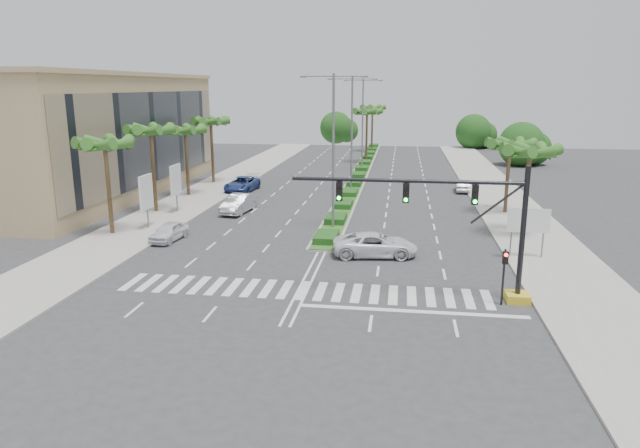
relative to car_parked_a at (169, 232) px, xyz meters
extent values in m
plane|color=#333335|center=(11.55, -9.05, -0.68)|extent=(160.00, 160.00, 0.00)
cube|color=gray|center=(26.75, 10.95, -0.60)|extent=(6.00, 120.00, 0.15)
cube|color=gray|center=(-3.65, 10.95, -0.60)|extent=(6.00, 120.00, 0.15)
cube|color=gray|center=(11.55, 35.95, -0.58)|extent=(2.20, 75.00, 0.20)
cube|color=#25541D|center=(11.55, 35.95, -0.46)|extent=(1.80, 75.00, 0.04)
cube|color=tan|center=(-14.45, 16.95, 5.32)|extent=(12.00, 36.00, 12.00)
cube|color=gold|center=(23.05, -9.05, -0.45)|extent=(1.20, 1.20, 0.45)
cylinder|color=black|center=(23.05, -9.05, 3.02)|extent=(0.28, 0.28, 7.00)
cylinder|color=black|center=(17.05, -9.05, 5.62)|extent=(12.00, 0.20, 0.20)
cylinder|color=black|center=(21.65, -9.05, 4.52)|extent=(2.53, 0.12, 2.15)
cube|color=black|center=(20.55, -9.05, 4.97)|extent=(0.32, 0.24, 1.00)
cylinder|color=#19E533|center=(20.55, -9.19, 4.65)|extent=(0.20, 0.06, 0.20)
cube|color=black|center=(17.05, -9.05, 4.97)|extent=(0.32, 0.24, 1.00)
cylinder|color=#19E533|center=(17.05, -9.19, 4.65)|extent=(0.20, 0.06, 0.20)
cube|color=black|center=(13.55, -9.05, 4.97)|extent=(0.32, 0.24, 1.00)
cylinder|color=#19E533|center=(13.55, -9.19, 4.65)|extent=(0.20, 0.06, 0.20)
cylinder|color=black|center=(22.15, -9.65, 0.82)|extent=(0.12, 0.12, 3.00)
cube|color=black|center=(22.15, -9.80, 1.92)|extent=(0.28, 0.22, 0.65)
cylinder|color=red|center=(22.15, -9.93, 2.10)|extent=(0.18, 0.05, 0.18)
cylinder|color=slate|center=(24.05, -1.05, 0.72)|extent=(0.10, 0.10, 2.80)
cylinder|color=slate|center=(26.05, -1.05, 0.72)|extent=(0.10, 0.10, 2.80)
cube|color=#0C6638|center=(25.05, -1.05, 1.92)|extent=(2.60, 0.08, 1.50)
cube|color=white|center=(25.05, -1.10, 1.92)|extent=(2.70, 0.02, 1.60)
cylinder|color=slate|center=(-2.95, 2.95, 0.72)|extent=(0.12, 0.12, 2.80)
cube|color=white|center=(-2.95, 2.95, 2.32)|extent=(0.18, 2.10, 2.70)
cube|color=#D8594C|center=(-2.95, 2.95, 2.32)|extent=(0.12, 2.00, 2.60)
cylinder|color=slate|center=(-2.95, 8.95, 0.72)|extent=(0.12, 0.12, 2.80)
cube|color=white|center=(-2.95, 8.95, 2.32)|extent=(0.18, 2.10, 2.70)
cube|color=#D8594C|center=(-2.95, 8.95, 2.32)|extent=(0.12, 2.00, 2.60)
cylinder|color=brown|center=(-4.95, 0.95, 2.82)|extent=(0.32, 0.32, 7.00)
sphere|color=brown|center=(-4.95, 0.95, 6.22)|extent=(0.70, 0.70, 0.70)
cone|color=#2D6A21|center=(-3.85, 0.95, 6.12)|extent=(0.90, 3.62, 1.50)
cone|color=#2D6A21|center=(-4.26, 1.81, 6.12)|extent=(3.39, 2.96, 1.50)
cone|color=#2D6A21|center=(-5.19, 2.02, 6.12)|extent=(3.73, 1.68, 1.50)
cone|color=#2D6A21|center=(-5.94, 1.43, 6.12)|extent=(2.38, 3.65, 1.50)
cone|color=#2D6A21|center=(-5.94, 0.48, 6.12)|extent=(2.38, 3.65, 1.50)
cone|color=#2D6A21|center=(-5.19, -0.12, 6.12)|extent=(3.73, 1.68, 1.50)
cone|color=#2D6A21|center=(-4.26, 0.09, 6.12)|extent=(3.39, 2.96, 1.50)
cylinder|color=brown|center=(-4.95, 8.95, 3.02)|extent=(0.32, 0.32, 7.40)
sphere|color=brown|center=(-4.95, 8.95, 6.62)|extent=(0.70, 0.70, 0.70)
cone|color=#2D6A21|center=(-3.85, 8.95, 6.52)|extent=(0.90, 3.62, 1.50)
cone|color=#2D6A21|center=(-4.26, 9.81, 6.52)|extent=(3.39, 2.96, 1.50)
cone|color=#2D6A21|center=(-5.19, 10.02, 6.52)|extent=(3.73, 1.68, 1.50)
cone|color=#2D6A21|center=(-5.94, 9.43, 6.52)|extent=(2.38, 3.65, 1.50)
cone|color=#2D6A21|center=(-5.94, 8.48, 6.52)|extent=(2.38, 3.65, 1.50)
cone|color=#2D6A21|center=(-5.19, 7.88, 6.52)|extent=(3.73, 1.68, 1.50)
cone|color=#2D6A21|center=(-4.26, 8.09, 6.52)|extent=(3.39, 2.96, 1.50)
cylinder|color=brown|center=(-4.95, 16.95, 2.72)|extent=(0.32, 0.32, 6.80)
sphere|color=brown|center=(-4.95, 16.95, 6.02)|extent=(0.70, 0.70, 0.70)
cone|color=#2D6A21|center=(-3.85, 16.95, 5.92)|extent=(0.90, 3.62, 1.50)
cone|color=#2D6A21|center=(-4.26, 17.81, 5.92)|extent=(3.39, 2.96, 1.50)
cone|color=#2D6A21|center=(-5.19, 18.02, 5.92)|extent=(3.73, 1.68, 1.50)
cone|color=#2D6A21|center=(-5.94, 17.43, 5.92)|extent=(2.38, 3.65, 1.50)
cone|color=#2D6A21|center=(-5.94, 16.48, 5.92)|extent=(2.38, 3.65, 1.50)
cone|color=#2D6A21|center=(-5.19, 15.88, 5.92)|extent=(3.73, 1.68, 1.50)
cone|color=#2D6A21|center=(-4.26, 16.09, 5.92)|extent=(3.39, 2.96, 1.50)
cylinder|color=brown|center=(-4.95, 24.95, 2.92)|extent=(0.32, 0.32, 7.20)
sphere|color=brown|center=(-4.95, 24.95, 6.42)|extent=(0.70, 0.70, 0.70)
cone|color=#2D6A21|center=(-3.85, 24.95, 6.32)|extent=(0.90, 3.62, 1.50)
cone|color=#2D6A21|center=(-4.26, 25.81, 6.32)|extent=(3.39, 2.96, 1.50)
cone|color=#2D6A21|center=(-5.19, 26.02, 6.32)|extent=(3.73, 1.68, 1.50)
cone|color=#2D6A21|center=(-5.94, 25.43, 6.32)|extent=(2.38, 3.65, 1.50)
cone|color=#2D6A21|center=(-5.94, 24.48, 6.32)|extent=(2.38, 3.65, 1.50)
cone|color=#2D6A21|center=(-5.19, 23.88, 6.32)|extent=(3.73, 1.68, 1.50)
cone|color=#2D6A21|center=(-4.26, 24.09, 6.32)|extent=(3.39, 2.96, 1.50)
cylinder|color=brown|center=(26.05, 4.95, 2.57)|extent=(0.32, 0.32, 6.50)
sphere|color=brown|center=(26.05, 4.95, 5.72)|extent=(0.70, 0.70, 0.70)
cone|color=#2D6A21|center=(27.15, 4.95, 5.62)|extent=(0.90, 3.62, 1.50)
cone|color=#2D6A21|center=(26.74, 5.81, 5.62)|extent=(3.39, 2.96, 1.50)
cone|color=#2D6A21|center=(25.81, 6.02, 5.62)|extent=(3.73, 1.68, 1.50)
cone|color=#2D6A21|center=(25.06, 5.43, 5.62)|extent=(2.38, 3.65, 1.50)
cone|color=#2D6A21|center=(25.06, 4.48, 5.62)|extent=(2.38, 3.65, 1.50)
cone|color=#2D6A21|center=(25.81, 3.88, 5.62)|extent=(3.73, 1.68, 1.50)
cone|color=#2D6A21|center=(26.74, 4.09, 5.62)|extent=(3.39, 2.96, 1.50)
cylinder|color=brown|center=(26.05, 12.95, 2.42)|extent=(0.32, 0.32, 6.20)
sphere|color=brown|center=(26.05, 12.95, 5.42)|extent=(0.70, 0.70, 0.70)
cone|color=#2D6A21|center=(27.15, 12.95, 5.32)|extent=(0.90, 3.62, 1.50)
cone|color=#2D6A21|center=(26.74, 13.81, 5.32)|extent=(3.39, 2.96, 1.50)
cone|color=#2D6A21|center=(25.81, 14.02, 5.32)|extent=(3.73, 1.68, 1.50)
cone|color=#2D6A21|center=(25.06, 13.43, 5.32)|extent=(2.38, 3.65, 1.50)
cone|color=#2D6A21|center=(25.06, 12.48, 5.32)|extent=(2.38, 3.65, 1.50)
cone|color=#2D6A21|center=(25.81, 11.88, 5.32)|extent=(3.73, 1.68, 1.50)
cone|color=#2D6A21|center=(26.74, 12.09, 5.32)|extent=(3.39, 2.96, 1.50)
cylinder|color=brown|center=(11.55, 45.95, 3.07)|extent=(0.32, 0.32, 7.50)
sphere|color=brown|center=(11.55, 45.95, 6.72)|extent=(0.70, 0.70, 0.70)
cone|color=#2D6A21|center=(12.65, 45.95, 6.62)|extent=(0.90, 3.62, 1.50)
cone|color=#2D6A21|center=(12.24, 46.81, 6.62)|extent=(3.39, 2.96, 1.50)
cone|color=#2D6A21|center=(11.31, 47.02, 6.62)|extent=(3.73, 1.68, 1.50)
cone|color=#2D6A21|center=(10.56, 46.43, 6.62)|extent=(2.38, 3.65, 1.50)
cone|color=#2D6A21|center=(10.56, 45.48, 6.62)|extent=(2.38, 3.65, 1.50)
cone|color=#2D6A21|center=(11.31, 44.88, 6.62)|extent=(3.73, 1.68, 1.50)
cone|color=#2D6A21|center=(12.24, 45.09, 6.62)|extent=(3.39, 2.96, 1.50)
cylinder|color=brown|center=(11.55, 60.95, 3.07)|extent=(0.32, 0.32, 7.50)
sphere|color=brown|center=(11.55, 60.95, 6.72)|extent=(0.70, 0.70, 0.70)
cone|color=#2D6A21|center=(12.65, 60.95, 6.62)|extent=(0.90, 3.62, 1.50)
cone|color=#2D6A21|center=(12.24, 61.81, 6.62)|extent=(3.39, 2.96, 1.50)
cone|color=#2D6A21|center=(11.31, 62.02, 6.62)|extent=(3.73, 1.68, 1.50)
cone|color=#2D6A21|center=(10.56, 61.43, 6.62)|extent=(2.38, 3.65, 1.50)
cone|color=#2D6A21|center=(10.56, 60.48, 6.62)|extent=(2.38, 3.65, 1.50)
cone|color=#2D6A21|center=(11.31, 59.88, 6.62)|extent=(3.73, 1.68, 1.50)
cone|color=#2D6A21|center=(12.24, 60.09, 6.62)|extent=(3.39, 2.96, 1.50)
cylinder|color=slate|center=(11.55, 4.95, 5.32)|extent=(0.20, 0.20, 12.00)
cylinder|color=slate|center=(10.35, 4.95, 11.12)|extent=(2.40, 0.10, 0.10)
cylinder|color=slate|center=(12.75, 4.95, 11.12)|extent=(2.40, 0.10, 0.10)
cube|color=slate|center=(9.25, 4.95, 11.07)|extent=(0.50, 0.25, 0.12)
cube|color=slate|center=(13.85, 4.95, 11.07)|extent=(0.50, 0.25, 0.12)
cylinder|color=slate|center=(11.55, 20.95, 5.32)|extent=(0.20, 0.20, 12.00)
cylinder|color=slate|center=(10.35, 20.95, 11.12)|extent=(2.40, 0.10, 0.10)
cylinder|color=slate|center=(12.75, 20.95, 11.12)|extent=(2.40, 0.10, 0.10)
cube|color=slate|center=(9.25, 20.95, 11.07)|extent=(0.50, 0.25, 0.12)
cube|color=slate|center=(13.85, 20.95, 11.07)|extent=(0.50, 0.25, 0.12)
cylinder|color=slate|center=(11.55, 36.95, 5.32)|extent=(0.20, 0.20, 12.00)
cylinder|color=slate|center=(10.35, 36.95, 11.12)|extent=(2.40, 0.10, 0.10)
cylinder|color=slate|center=(12.75, 36.95, 11.12)|extent=(2.40, 0.10, 0.10)
cube|color=slate|center=(9.25, 36.95, 11.07)|extent=(0.50, 0.25, 0.12)
cube|color=slate|center=(13.85, 36.95, 11.07)|extent=(0.50, 0.25, 0.12)
imported|color=white|center=(0.00, 0.00, 0.00)|extent=(1.99, 4.11, 1.35)
imported|color=#B6B5BA|center=(2.43, 9.98, 0.15)|extent=(2.36, 5.18, 1.65)
imported|color=navy|center=(-0.20, 20.39, 0.11)|extent=(3.02, 5.82, 1.57)
imported|color=white|center=(-0.06, 23.33, -0.04)|extent=(2.31, 4.57, 1.27)
imported|color=white|center=(15.21, -1.79, 0.10)|extent=(5.89, 3.26, 1.56)
imported|color=#B4B3B9|center=(23.35, 23.53, -0.02)|extent=(1.53, 4.04, 1.31)
camera|label=1|loc=(16.76, -38.54, 10.39)|focal=32.00mm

